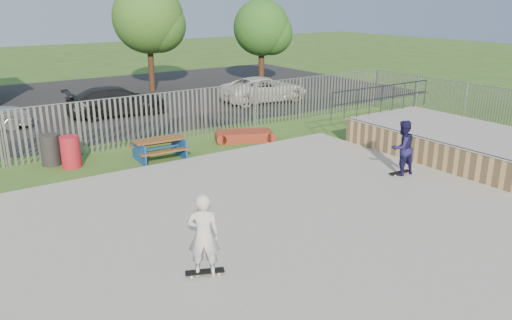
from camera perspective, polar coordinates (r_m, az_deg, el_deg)
ground at (r=12.53m, az=-0.36°, el=-8.28°), size 120.00×120.00×0.00m
concrete_slab at (r=12.50m, az=-0.36°, el=-7.97°), size 15.00×12.00×0.15m
quarter_pipe at (r=19.52m, az=21.62°, el=1.84°), size 5.50×7.05×2.19m
fence at (r=16.35m, az=-6.44°, el=1.68°), size 26.04×16.02×2.00m
picnic_table at (r=18.33m, az=-10.98°, el=1.26°), size 1.89×1.59×0.76m
funbox at (r=20.44m, az=-1.28°, el=2.76°), size 2.24×1.73×0.40m
trash_bin_red at (r=18.24m, az=-20.42°, el=0.88°), size 0.66×0.66×1.10m
trash_bin_grey at (r=18.76m, az=-22.44°, el=1.07°), size 0.65×0.65×1.08m
parking_lot at (r=29.55m, az=-21.50°, el=5.85°), size 40.00×18.00×0.02m
car_dark at (r=25.84m, az=-15.60°, el=6.51°), size 5.07×2.39×1.43m
car_white at (r=28.36m, az=0.94°, el=8.09°), size 5.20×2.70×1.40m
tree_mid at (r=32.15m, az=-12.23°, el=15.58°), size 4.30×4.30×6.64m
tree_right at (r=33.60m, az=0.63°, el=14.87°), size 3.65×3.65×5.63m
skateboard_a at (r=16.75m, az=16.12°, el=-1.44°), size 0.81×0.27×0.08m
skateboard_b at (r=10.52m, az=-5.86°, el=-12.69°), size 0.81×0.49×0.08m
skater_navy at (r=16.50m, az=16.37°, el=1.35°), size 0.92×0.75×1.78m
skater_white at (r=10.11m, az=-6.01°, el=-8.54°), size 0.78×0.71×1.78m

